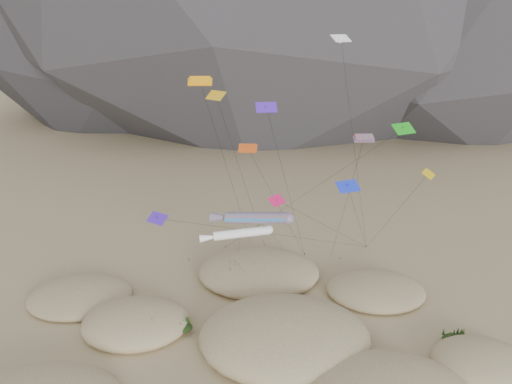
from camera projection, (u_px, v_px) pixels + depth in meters
ground at (271, 370)px, 45.91m from camera, size 500.00×500.00×0.00m
dunes at (247, 343)px, 48.43m from camera, size 51.46×40.32×4.43m
dune_grass at (268, 339)px, 48.95m from camera, size 43.07×27.67×1.48m
kite_stakes at (278, 255)px, 67.38m from camera, size 24.59×6.00×0.30m
rainbow_tube_kite at (254, 218)px, 51.84m from camera, size 8.93×17.06×11.92m
white_tube_kite at (238, 234)px, 51.72m from camera, size 7.69×14.50×10.19m
orange_parafoil at (201, 84)px, 50.56m from camera, size 6.22×14.51×25.01m
multi_parafoil at (363, 140)px, 51.85m from camera, size 2.19×10.20×19.20m
delta_kites at (305, 149)px, 51.10m from camera, size 28.89×19.57×28.81m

